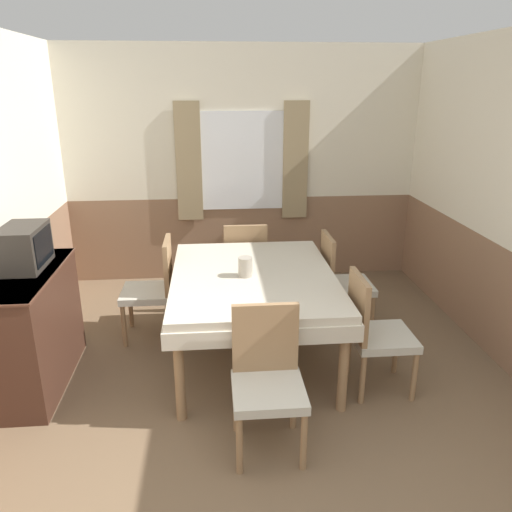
# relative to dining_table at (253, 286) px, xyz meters

# --- Properties ---
(wall_back) EXTENTS (4.32, 0.10, 2.60)m
(wall_back) POSITION_rel_dining_table_xyz_m (0.04, 1.95, 0.64)
(wall_back) COLOR silver
(wall_back) RESTS_ON ground_plane
(dining_table) EXTENTS (1.31, 1.68, 0.76)m
(dining_table) POSITION_rel_dining_table_xyz_m (0.00, 0.00, 0.00)
(dining_table) COLOR beige
(dining_table) RESTS_ON ground_plane
(chair_head_near) EXTENTS (0.44, 0.44, 0.91)m
(chair_head_near) POSITION_rel_dining_table_xyz_m (0.00, -1.03, -0.17)
(chair_head_near) COLOR #93704C
(chair_head_near) RESTS_ON ground_plane
(chair_right_near) EXTENTS (0.44, 0.44, 0.91)m
(chair_right_near) POSITION_rel_dining_table_xyz_m (0.84, -0.49, -0.17)
(chair_right_near) COLOR #93704C
(chair_right_near) RESTS_ON ground_plane
(chair_left_far) EXTENTS (0.44, 0.44, 0.91)m
(chair_left_far) POSITION_rel_dining_table_xyz_m (-0.84, 0.49, -0.17)
(chair_left_far) COLOR #93704C
(chair_left_far) RESTS_ON ground_plane
(chair_head_window) EXTENTS (0.44, 0.44, 0.91)m
(chair_head_window) POSITION_rel_dining_table_xyz_m (0.00, 1.03, -0.17)
(chair_head_window) COLOR #93704C
(chair_head_window) RESTS_ON ground_plane
(chair_right_far) EXTENTS (0.44, 0.44, 0.91)m
(chair_right_far) POSITION_rel_dining_table_xyz_m (0.84, 0.49, -0.17)
(chair_right_far) COLOR #93704C
(chair_right_far) RESTS_ON ground_plane
(sideboard) EXTENTS (0.46, 1.12, 0.90)m
(sideboard) POSITION_rel_dining_table_xyz_m (-1.68, -0.20, -0.20)
(sideboard) COLOR #3D2319
(sideboard) RESTS_ON ground_plane
(tv) EXTENTS (0.29, 0.45, 0.31)m
(tv) POSITION_rel_dining_table_xyz_m (-1.69, -0.08, 0.40)
(tv) COLOR #2D2823
(tv) RESTS_ON sideboard
(vase) EXTENTS (0.11, 0.11, 0.15)m
(vase) POSITION_rel_dining_table_xyz_m (-0.07, -0.04, 0.18)
(vase) COLOR #A39989
(vase) RESTS_ON dining_table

